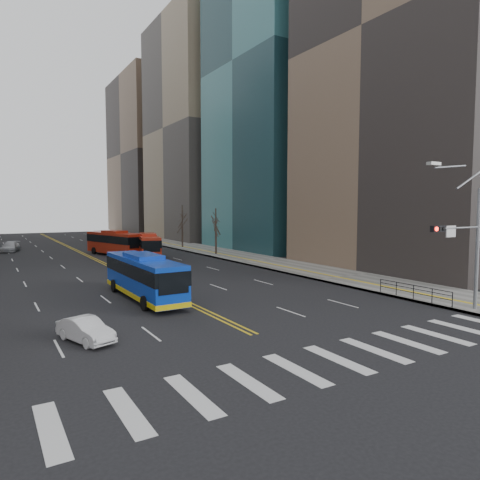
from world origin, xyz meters
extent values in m
plane|color=black|center=(0.00, 0.00, 0.00)|extent=(220.00, 220.00, 0.00)
cube|color=slate|center=(17.50, 45.00, 0.07)|extent=(7.00, 130.00, 0.15)
cube|color=silver|center=(-10.64, 0.00, 0.01)|extent=(0.70, 4.00, 0.01)
cube|color=silver|center=(-8.27, 0.00, 0.01)|extent=(0.70, 4.00, 0.01)
cube|color=silver|center=(-5.91, 0.00, 0.01)|extent=(0.70, 4.00, 0.01)
cube|color=silver|center=(-3.55, 0.00, 0.01)|extent=(0.70, 4.00, 0.01)
cube|color=silver|center=(-1.18, 0.00, 0.01)|extent=(0.70, 4.00, 0.01)
cube|color=silver|center=(1.18, 0.00, 0.01)|extent=(0.70, 4.00, 0.01)
cube|color=silver|center=(3.55, 0.00, 0.01)|extent=(0.70, 4.00, 0.01)
cube|color=silver|center=(5.91, 0.00, 0.01)|extent=(0.70, 4.00, 0.01)
cube|color=silver|center=(8.27, 0.00, 0.01)|extent=(0.70, 4.00, 0.01)
cube|color=silver|center=(10.64, 0.00, 0.01)|extent=(0.70, 4.00, 0.01)
cube|color=gold|center=(-0.20, 55.00, 0.01)|extent=(0.15, 100.00, 0.01)
cube|color=gold|center=(0.20, 55.00, 0.01)|extent=(0.15, 100.00, 0.01)
cube|color=brown|center=(31.00, 18.00, 25.00)|extent=(20.00, 24.00, 50.00)
cube|color=teal|center=(31.00, 44.00, 29.00)|extent=(20.00, 22.00, 58.00)
cube|color=gray|center=(30.00, 71.00, 23.00)|extent=(20.00, 26.00, 46.00)
cube|color=brown|center=(29.00, 103.00, 21.00)|extent=(18.00, 30.00, 42.00)
cylinder|color=gray|center=(15.20, 2.00, 4.00)|extent=(0.24, 0.24, 8.00)
cylinder|color=gray|center=(12.95, 2.00, 5.50)|extent=(4.50, 0.12, 0.12)
cube|color=black|center=(11.00, 2.00, 5.50)|extent=(1.10, 0.28, 0.38)
cylinder|color=#FF190C|center=(10.65, 1.84, 5.50)|extent=(0.24, 0.08, 0.24)
cylinder|color=black|center=(11.00, 1.84, 5.50)|extent=(0.24, 0.08, 0.24)
cylinder|color=black|center=(11.35, 1.84, 5.50)|extent=(0.24, 0.08, 0.24)
cube|color=white|center=(12.30, 2.00, 5.30)|extent=(0.90, 0.06, 0.70)
cube|color=#999993|center=(10.40, 2.00, 9.30)|extent=(0.90, 0.35, 0.18)
cube|color=black|center=(14.30, 6.00, 1.15)|extent=(0.04, 6.00, 0.04)
cylinder|color=black|center=(14.30, 3.00, 0.65)|extent=(0.06, 0.06, 1.00)
cylinder|color=black|center=(14.30, 4.50, 0.65)|extent=(0.06, 0.06, 1.00)
cylinder|color=black|center=(14.30, 6.00, 0.65)|extent=(0.06, 0.06, 1.00)
cylinder|color=black|center=(14.30, 7.50, 0.65)|extent=(0.06, 0.06, 1.00)
cylinder|color=black|center=(14.30, 9.00, 0.65)|extent=(0.06, 0.06, 1.00)
cylinder|color=#32241E|center=(16.00, 40.00, 1.75)|extent=(0.28, 0.28, 3.50)
cylinder|color=#32241E|center=(16.00, 52.00, 1.88)|extent=(0.28, 0.28, 3.75)
cube|color=#0B34B1|center=(-2.20, 16.77, 1.70)|extent=(2.51, 11.45, 2.70)
cube|color=black|center=(-2.20, 16.77, 2.24)|extent=(2.57, 11.47, 0.97)
cube|color=#0B34B1|center=(-2.20, 16.77, 3.15)|extent=(1.95, 4.02, 0.40)
cube|color=gold|center=(-2.20, 16.77, 0.55)|extent=(2.57, 11.47, 0.35)
cylinder|color=black|center=(-3.34, 13.10, 0.50)|extent=(0.31, 1.00, 1.00)
cylinder|color=black|center=(-0.96, 13.12, 0.50)|extent=(0.31, 1.00, 1.00)
cylinder|color=black|center=(-3.43, 20.41, 0.50)|extent=(0.31, 1.00, 1.00)
cylinder|color=black|center=(-1.05, 20.44, 0.50)|extent=(0.31, 1.00, 1.00)
cube|color=#AE2512|center=(6.42, 41.18, 1.68)|extent=(4.72, 10.63, 2.67)
cube|color=black|center=(6.42, 41.18, 2.22)|extent=(4.79, 10.66, 0.96)
cube|color=#AE2512|center=(6.42, 41.18, 3.12)|extent=(2.68, 3.97, 0.40)
cylinder|color=black|center=(4.50, 38.24, 0.50)|extent=(0.53, 1.04, 1.00)
cylinder|color=black|center=(6.79, 37.68, 0.50)|extent=(0.53, 1.04, 1.00)
cylinder|color=black|center=(6.06, 44.69, 0.50)|extent=(0.53, 1.04, 1.00)
cylinder|color=black|center=(8.35, 44.13, 0.50)|extent=(0.53, 1.04, 1.00)
cube|color=#AE2512|center=(3.41, 46.62, 1.78)|extent=(5.42, 11.29, 2.86)
cube|color=black|center=(3.41, 46.62, 2.34)|extent=(5.48, 11.33, 1.03)
cube|color=#AE2512|center=(3.41, 46.62, 3.31)|extent=(2.98, 4.26, 0.40)
cylinder|color=black|center=(3.17, 42.88, 0.50)|extent=(0.56, 1.04, 1.00)
cylinder|color=black|center=(5.58, 43.56, 0.50)|extent=(0.56, 1.04, 1.00)
cylinder|color=black|center=(1.25, 49.67, 0.50)|extent=(0.56, 1.04, 1.00)
cylinder|color=black|center=(3.66, 50.35, 0.50)|extent=(0.56, 1.04, 1.00)
imported|color=silver|center=(-7.97, 8.38, 0.61)|extent=(2.45, 3.91, 1.22)
imported|color=black|center=(7.38, 53.94, 0.67)|extent=(2.81, 4.22, 1.34)
imported|color=#ABACB1|center=(-8.97, 59.62, 0.75)|extent=(3.36, 5.53, 1.50)
imported|color=black|center=(9.42, 72.76, 0.53)|extent=(2.26, 4.04, 1.07)
camera|label=1|loc=(-12.11, -13.73, 6.79)|focal=32.00mm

